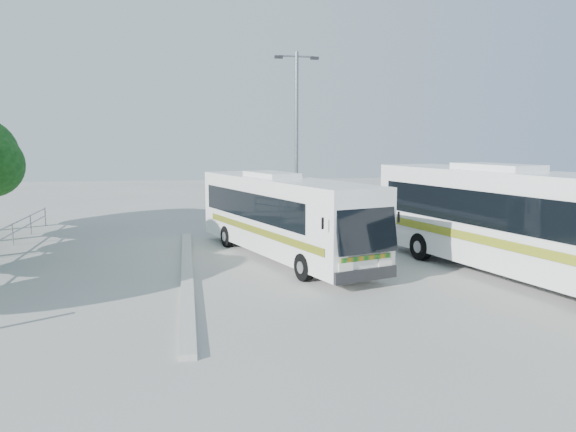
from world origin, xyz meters
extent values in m
plane|color=#A8A8A2|center=(0.00, 0.00, 0.00)|extent=(100.00, 100.00, 0.00)
cube|color=#B2B2AD|center=(-2.30, 2.00, 0.07)|extent=(0.40, 16.00, 0.15)
cylinder|color=gray|center=(-10.00, 14.00, 0.50)|extent=(0.06, 0.06, 1.00)
cube|color=white|center=(1.47, 4.19, 1.77)|extent=(5.70, 11.51, 2.88)
cube|color=black|center=(3.21, -1.23, 2.12)|extent=(2.20, 1.07, 1.83)
cube|color=black|center=(0.16, 4.36, 2.12)|extent=(2.81, 8.65, 1.04)
cube|color=black|center=(2.44, 5.09, 2.12)|extent=(2.81, 8.65, 1.04)
cube|color=#0E6318|center=(0.41, 3.55, 1.23)|extent=(3.02, 9.36, 0.26)
cylinder|color=black|center=(1.58, 0.36, 0.47)|extent=(0.56, 0.99, 0.94)
cylinder|color=black|center=(3.61, 1.01, 0.47)|extent=(0.56, 0.99, 0.94)
cylinder|color=black|center=(-0.52, 6.92, 0.47)|extent=(0.56, 0.99, 0.94)
cylinder|color=black|center=(1.51, 7.57, 0.47)|extent=(0.56, 0.99, 0.94)
cube|color=white|center=(8.81, -0.48, 2.01)|extent=(5.52, 13.16, 3.27)
cube|color=black|center=(7.34, -0.16, 2.42)|extent=(2.38, 10.05, 1.18)
cube|color=black|center=(9.99, 0.45, 2.42)|extent=(2.38, 10.05, 1.18)
cube|color=#0B5120|center=(7.55, -1.11, 1.40)|extent=(2.55, 10.89, 0.30)
cylinder|color=black|center=(6.80, 2.80, 0.54)|extent=(0.56, 1.12, 1.07)
cylinder|color=black|center=(9.17, 3.35, 0.54)|extent=(0.56, 1.12, 1.07)
cylinder|color=gray|center=(3.14, 9.66, 4.47)|extent=(0.19, 0.19, 8.93)
cylinder|color=gray|center=(3.14, 9.66, 8.71)|extent=(1.79, 0.17, 0.09)
cube|color=black|center=(2.24, 9.62, 8.66)|extent=(0.40, 0.22, 0.13)
cube|color=black|center=(4.03, 9.70, 8.66)|extent=(0.40, 0.22, 0.13)
camera|label=1|loc=(-2.23, -17.67, 4.69)|focal=35.00mm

